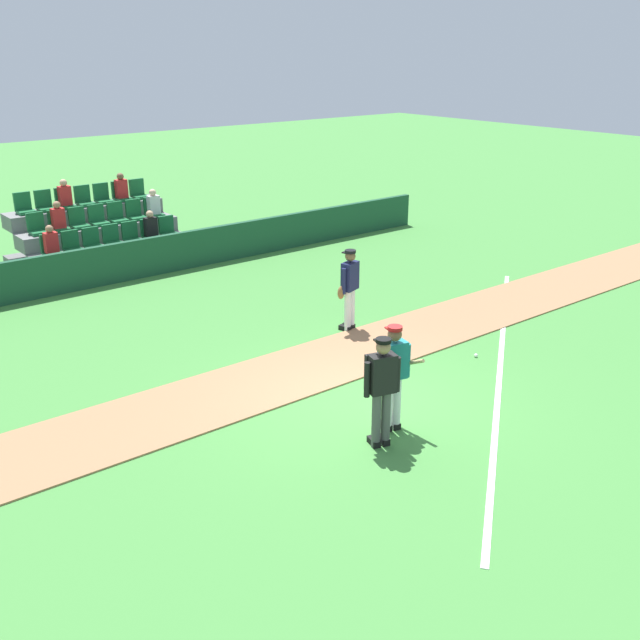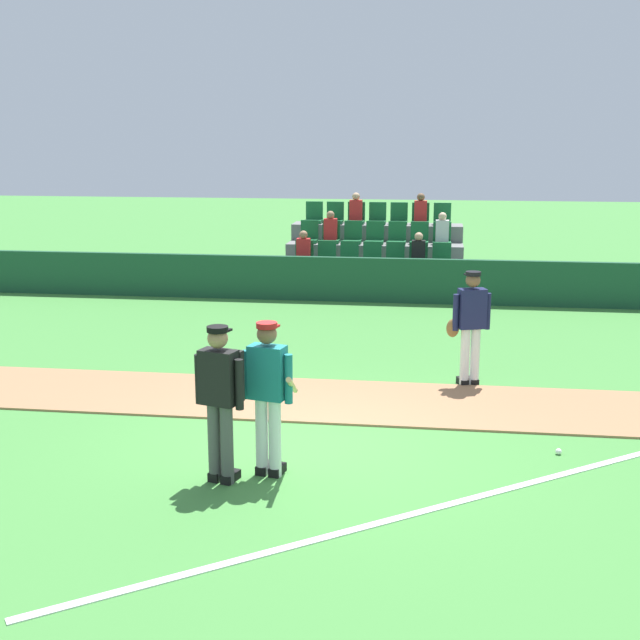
{
  "view_description": "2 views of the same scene",
  "coord_description": "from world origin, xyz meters",
  "views": [
    {
      "loc": [
        -7.77,
        -8.46,
        5.77
      ],
      "look_at": [
        -0.09,
        1.13,
        1.19
      ],
      "focal_mm": 41.83,
      "sensor_mm": 36.0,
      "label": 1
    },
    {
      "loc": [
        1.42,
        -9.5,
        3.73
      ],
      "look_at": [
        -0.06,
        1.34,
        1.28
      ],
      "focal_mm": 46.4,
      "sensor_mm": 36.0,
      "label": 2
    }
  ],
  "objects": [
    {
      "name": "stadium_bleachers",
      "position": [
        0.0,
        10.93,
        0.63
      ],
      "size": [
        4.45,
        2.95,
        2.3
      ],
      "color": "slate",
      "rests_on": "ground"
    },
    {
      "name": "umpire_home_plate",
      "position": [
        -0.8,
        -1.22,
        1.0
      ],
      "size": [
        0.57,
        0.39,
        1.76
      ],
      "color": "#4C4C4C",
      "rests_on": "ground"
    },
    {
      "name": "baseball",
      "position": [
        2.99,
        0.09,
        0.04
      ],
      "size": [
        0.07,
        0.07,
        0.07
      ],
      "primitive_type": "sphere",
      "color": "white",
      "rests_on": "ground"
    },
    {
      "name": "foul_line_chalk",
      "position": [
        3.0,
        -0.5,
        0.01
      ],
      "size": [
        9.67,
        7.27,
        0.01
      ],
      "primitive_type": "cube",
      "rotation": [
        0.0,
        0.0,
        0.64
      ],
      "color": "white",
      "rests_on": "ground"
    },
    {
      "name": "batter_teal_jersey",
      "position": [
        -0.32,
        -0.98,
        0.97
      ],
      "size": [
        0.61,
        0.8,
        1.76
      ],
      "color": "white",
      "rests_on": "ground"
    },
    {
      "name": "dugout_fence",
      "position": [
        0.0,
        9.05,
        0.51
      ],
      "size": [
        20.0,
        0.16,
        1.02
      ],
      "primitive_type": "cube",
      "color": "#19472D",
      "rests_on": "ground"
    },
    {
      "name": "infield_dirt_path",
      "position": [
        0.0,
        1.73,
        0.01
      ],
      "size": [
        28.0,
        1.97,
        0.03
      ],
      "primitive_type": "cube",
      "color": "#9E704C",
      "rests_on": "ground"
    },
    {
      "name": "runner_navy_jersey",
      "position": [
        2.02,
        2.77,
        0.96
      ],
      "size": [
        0.67,
        0.39,
        1.76
      ],
      "color": "white",
      "rests_on": "ground"
    },
    {
      "name": "ground_plane",
      "position": [
        0.0,
        0.0,
        0.0
      ],
      "size": [
        80.0,
        80.0,
        0.0
      ],
      "primitive_type": "plane",
      "color": "#42843A"
    }
  ]
}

